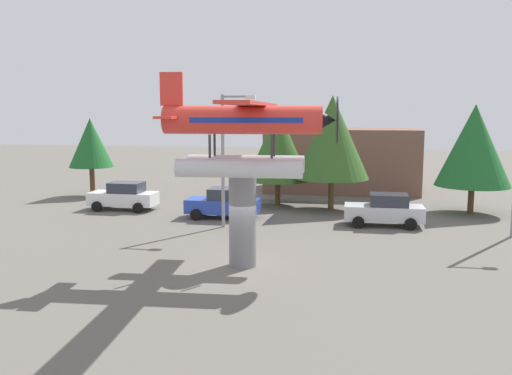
{
  "coord_description": "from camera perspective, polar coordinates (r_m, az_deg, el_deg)",
  "views": [
    {
      "loc": [
        4.32,
        -20.88,
        6.2
      ],
      "look_at": [
        0.0,
        3.0,
        2.77
      ],
      "focal_mm": 38.23,
      "sensor_mm": 36.0,
      "label": 1
    }
  ],
  "objects": [
    {
      "name": "ground_plane",
      "position": [
        22.21,
        -1.39,
        -8.17
      ],
      "size": [
        140.0,
        140.0,
        0.0
      ],
      "primitive_type": "plane",
      "color": "#605B54"
    },
    {
      "name": "streetlight_primary",
      "position": [
        28.75,
        -3.08,
        3.92
      ],
      "size": [
        1.84,
        0.28,
        7.03
      ],
      "color": "gray",
      "rests_on": "ground"
    },
    {
      "name": "tree_center_back",
      "position": [
        34.14,
        7.97,
        5.23
      ],
      "size": [
        4.63,
        4.63,
        7.15
      ],
      "color": "brown",
      "rests_on": "ground"
    },
    {
      "name": "floatplane_monument",
      "position": [
        21.32,
        -1.09,
        5.8
      ],
      "size": [
        6.97,
        10.45,
        4.0
      ],
      "rotation": [
        0.0,
        0.0,
        0.07
      ],
      "color": "silver",
      "rests_on": "display_pedestal"
    },
    {
      "name": "storefront_building",
      "position": [
        43.06,
        8.98,
        2.9
      ],
      "size": [
        11.52,
        6.2,
        4.82
      ],
      "primitive_type": "cube",
      "color": "brown",
      "rests_on": "ground"
    },
    {
      "name": "car_mid_blue",
      "position": [
        31.66,
        -3.4,
        -1.64
      ],
      "size": [
        4.2,
        2.02,
        1.76
      ],
      "rotation": [
        0.0,
        0.0,
        3.14
      ],
      "color": "#2847B7",
      "rests_on": "ground"
    },
    {
      "name": "tree_west",
      "position": [
        41.36,
        -16.91,
        4.48
      ],
      "size": [
        3.18,
        3.18,
        5.67
      ],
      "color": "brown",
      "rests_on": "ground"
    },
    {
      "name": "display_pedestal",
      "position": [
        21.77,
        -1.41,
        -3.5
      ],
      "size": [
        1.1,
        1.1,
        3.69
      ],
      "primitive_type": "cylinder",
      "color": "slate",
      "rests_on": "ground"
    },
    {
      "name": "car_near_white",
      "position": [
        35.23,
        -13.65,
        -0.87
      ],
      "size": [
        4.2,
        2.02,
        1.76
      ],
      "rotation": [
        0.0,
        0.0,
        3.14
      ],
      "color": "white",
      "rests_on": "ground"
    },
    {
      "name": "tree_far_east",
      "position": [
        35.18,
        21.84,
        4.1
      ],
      "size": [
        4.42,
        4.42,
        6.59
      ],
      "color": "brown",
      "rests_on": "ground"
    },
    {
      "name": "car_far_silver",
      "position": [
        30.29,
        13.34,
        -2.29
      ],
      "size": [
        4.2,
        2.02,
        1.76
      ],
      "rotation": [
        0.0,
        0.0,
        3.14
      ],
      "color": "silver",
      "rests_on": "ground"
    },
    {
      "name": "tree_east",
      "position": [
        35.63,
        2.31,
        4.45
      ],
      "size": [
        4.19,
        4.19,
        6.31
      ],
      "color": "brown",
      "rests_on": "ground"
    }
  ]
}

